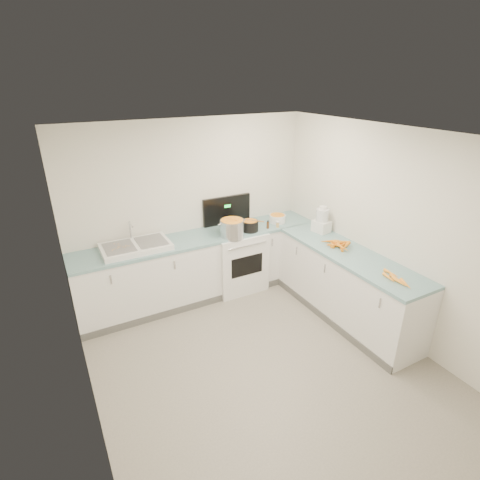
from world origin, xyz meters
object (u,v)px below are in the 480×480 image
steel_pot (232,229)px  extract_bottle (268,225)px  sink (136,246)px  mixing_bowl (277,219)px  food_processor (322,221)px  stove (236,258)px  spice_jar (278,225)px  black_pot (250,226)px

steel_pot → extract_bottle: (0.58, -0.01, -0.06)m
sink → mixing_bowl: 2.15m
food_processor → stove: bearing=147.6°
extract_bottle → spice_jar: bearing=-12.4°
stove → spice_jar: 0.80m
steel_pot → extract_bottle: size_ratio=3.52×
sink → extract_bottle: (1.88, -0.20, 0.01)m
black_pot → spice_jar: (0.43, -0.08, -0.03)m
spice_jar → food_processor: 0.64m
extract_bottle → black_pot: bearing=170.8°
stove → black_pot: bearing=-41.8°
black_pot → mixing_bowl: black_pot is taller
stove → food_processor: 1.37m
mixing_bowl → spice_jar: bearing=-122.4°
steel_pot → black_pot: bearing=6.9°
extract_bottle → food_processor: size_ratio=0.25×
mixing_bowl → food_processor: 0.71m
sink → steel_pot: (1.30, -0.19, 0.07)m
sink → black_pot: sink is taller
stove → extract_bottle: 0.70m
extract_bottle → stove: bearing=157.0°
mixing_bowl → food_processor: food_processor is taller
stove → black_pot: (0.15, -0.14, 0.53)m
sink → spice_jar: (2.03, -0.23, 0.00)m
steel_pot → food_processor: size_ratio=0.90×
extract_bottle → spice_jar: 0.15m
steel_pot → mixing_bowl: (0.85, 0.14, -0.05)m
sink → spice_jar: 2.04m
extract_bottle → food_processor: (0.60, -0.47, 0.12)m
mixing_bowl → extract_bottle: mixing_bowl is taller
steel_pot → food_processor: bearing=-22.0°
food_processor → black_pot: bearing=149.5°
black_pot → extract_bottle: 0.28m
black_pot → extract_bottle: size_ratio=2.47×
steel_pot → mixing_bowl: size_ratio=1.36×
black_pot → mixing_bowl: 0.55m
stove → extract_bottle: size_ratio=13.99×
stove → sink: size_ratio=1.58×
steel_pot → extract_bottle: steel_pot is taller
black_pot → mixing_bowl: size_ratio=0.95×
sink → steel_pot: bearing=-8.4°
mixing_bowl → food_processor: (0.34, -0.62, 0.11)m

